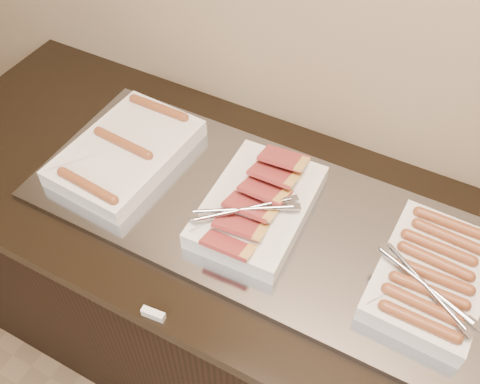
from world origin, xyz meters
The scene contains 6 objects.
counter centered at (0.00, 2.13, 0.45)m, with size 2.06×0.76×0.90m.
warming_tray centered at (-0.01, 2.13, 0.91)m, with size 1.20×0.50×0.02m, color #9698A3.
dish_left centered at (-0.42, 2.13, 0.95)m, with size 0.29×0.41×0.07m.
dish_center centered at (-0.01, 2.13, 0.95)m, with size 0.26×0.39×0.09m.
dish_right centered at (0.42, 2.13, 0.95)m, with size 0.26×0.35×0.08m.
label_holder centered at (-0.09, 1.77, 0.91)m, with size 0.05×0.02×0.02m, color white.
Camera 1 is at (0.35, 1.36, 1.98)m, focal length 40.00 mm.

